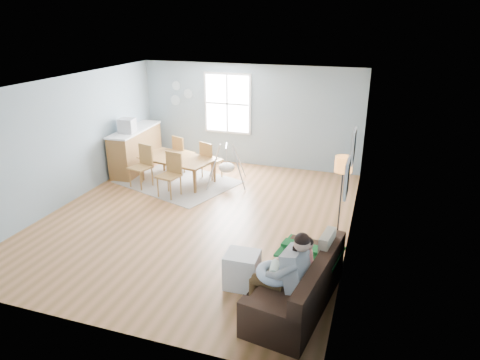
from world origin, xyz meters
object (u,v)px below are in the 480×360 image
(sofa, at_px, (299,289))
(baby_swing, at_px, (227,167))
(father, at_px, (285,271))
(toddler, at_px, (301,256))
(storage_cube, at_px, (242,270))
(chair_se, at_px, (171,171))
(chair_ne, at_px, (209,158))
(floor_lamp, at_px, (343,171))
(chair_nw, at_px, (182,151))
(counter, at_px, (136,149))
(monitor, at_px, (127,126))
(chair_sw, at_px, (143,163))
(dining_table, at_px, (177,170))

(sofa, xyz_separation_m, baby_swing, (-2.58, 4.11, 0.15))
(father, xyz_separation_m, toddler, (0.12, 0.46, -0.02))
(storage_cube, relative_size, baby_swing, 0.46)
(chair_se, bearing_deg, chair_ne, 71.07)
(floor_lamp, bearing_deg, chair_nw, 151.68)
(chair_ne, distance_m, counter, 2.10)
(monitor, bearing_deg, chair_sw, -39.02)
(counter, bearing_deg, chair_nw, 12.54)
(floor_lamp, height_order, storage_cube, floor_lamp)
(toddler, xyz_separation_m, chair_ne, (-3.07, 4.10, -0.13))
(father, height_order, monitor, monitor)
(storage_cube, height_order, monitor, monitor)
(sofa, bearing_deg, baby_swing, 122.14)
(chair_sw, bearing_deg, toddler, -35.82)
(chair_nw, bearing_deg, counter, -167.46)
(chair_ne, bearing_deg, dining_table, -144.45)
(chair_se, distance_m, chair_nw, 1.62)
(monitor, bearing_deg, dining_table, -5.51)
(dining_table, relative_size, chair_nw, 1.87)
(father, distance_m, dining_table, 5.46)
(sofa, bearing_deg, chair_se, 139.11)
(toddler, relative_size, floor_lamp, 0.52)
(sofa, xyz_separation_m, chair_nw, (-4.01, 4.61, 0.26))
(sofa, distance_m, chair_sw, 5.57)
(chair_sw, bearing_deg, floor_lamp, -12.90)
(toddler, xyz_separation_m, chair_nw, (-3.97, 4.41, -0.14))
(storage_cube, relative_size, dining_table, 0.31)
(father, relative_size, counter, 0.65)
(floor_lamp, xyz_separation_m, counter, (-5.50, 2.06, -0.72))
(counter, bearing_deg, floor_lamp, -20.50)
(chair_sw, distance_m, chair_nw, 1.31)
(storage_cube, distance_m, baby_swing, 4.25)
(toddler, relative_size, monitor, 1.94)
(sofa, bearing_deg, storage_cube, 167.67)
(father, bearing_deg, chair_ne, 122.87)
(dining_table, distance_m, counter, 1.55)
(storage_cube, xyz_separation_m, chair_ne, (-2.19, 4.10, 0.27))
(counter, height_order, baby_swing, counter)
(chair_nw, bearing_deg, father, -51.65)
(chair_sw, bearing_deg, father, -40.36)
(father, height_order, chair_se, father)
(chair_nw, bearing_deg, monitor, -150.91)
(sofa, relative_size, chair_sw, 2.07)
(father, relative_size, monitor, 3.15)
(floor_lamp, bearing_deg, storage_cube, -120.30)
(father, xyz_separation_m, floor_lamp, (0.46, 2.54, 0.58))
(counter, distance_m, baby_swing, 2.64)
(floor_lamp, relative_size, storage_cube, 2.80)
(floor_lamp, height_order, dining_table, floor_lamp)
(father, distance_m, chair_nw, 6.21)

